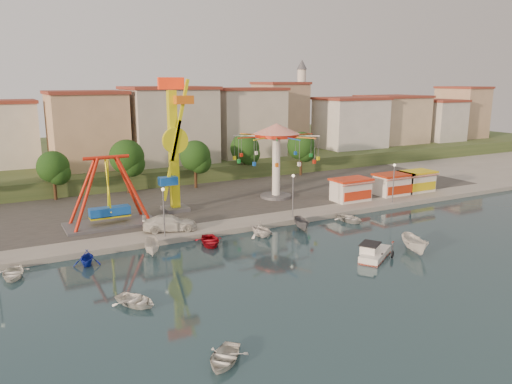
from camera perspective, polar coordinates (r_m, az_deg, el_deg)
ground at (r=46.11m, az=4.47°, el=-8.68°), size 200.00×200.00×0.00m
quay_deck at (r=102.10m, az=-14.70°, el=2.95°), size 200.00×100.00×0.60m
asphalt_pad at (r=71.88m, az=-8.55°, el=-0.48°), size 90.00×28.00×0.01m
hill_terrace at (r=106.73m, az=-15.39°, el=3.97°), size 200.00×60.00×3.00m
pirate_ship_ride at (r=58.52m, az=-16.50°, el=-0.07°), size 10.00×5.00×8.00m
kamikaze_tower at (r=62.37m, az=-9.24°, el=4.97°), size 3.88×3.10×16.50m
wave_swinger at (r=69.08m, az=2.34°, el=5.52°), size 11.60×11.60×10.40m
booth_left at (r=69.44m, az=10.78°, el=0.29°), size 5.40×3.78×3.08m
booth_mid at (r=74.42m, az=15.36°, el=0.88°), size 5.40×3.78×3.08m
booth_right at (r=77.67m, az=17.86°, el=1.20°), size 5.40×3.78×3.08m
lamp_post_1 at (r=53.16m, az=-10.48°, el=-2.44°), size 0.14×0.14×5.00m
lamp_post_2 at (r=59.80m, az=4.24°, el=-0.58°), size 0.14×0.14×5.00m
lamp_post_3 at (r=69.56m, az=15.43°, el=0.87°), size 0.14×0.14×5.00m
tree_1 at (r=73.53m, az=-22.18°, el=2.67°), size 4.35×4.35×6.80m
tree_2 at (r=74.69m, az=-14.56°, el=3.90°), size 5.02×5.02×7.85m
tree_3 at (r=76.35m, az=-6.97°, el=4.12°), size 4.68×4.68×7.32m
tree_4 at (r=83.09m, az=-1.29°, el=5.03°), size 4.86×4.86×7.60m
tree_5 at (r=86.55m, az=5.20°, el=5.26°), size 4.83×4.83×7.54m
building_1 at (r=87.92m, az=-26.89°, el=5.12°), size 12.33×9.01×8.63m
building_2 at (r=89.65m, az=-18.55°, el=6.78°), size 11.95×9.28×11.23m
building_3 at (r=90.11m, az=-9.44°, el=6.64°), size 12.59×10.50×9.20m
building_4 at (r=98.34m, az=-2.61°, el=7.30°), size 10.75×9.23×9.24m
building_5 at (r=103.13m, az=4.58°, el=8.07°), size 12.77×10.96×11.21m
building_6 at (r=108.69m, az=10.32°, el=8.44°), size 8.23×8.98×12.36m
building_7 at (r=120.22m, az=13.29°, el=7.83°), size 11.59×10.93×8.76m
building_8 at (r=125.29m, az=20.15°, el=8.46°), size 12.84×9.28×12.58m
building_9 at (r=137.48m, az=23.04°, el=7.83°), size 12.95×9.17×9.21m
minaret at (r=107.95m, az=5.19°, el=10.36°), size 2.80×2.80×18.00m
cabin_motorboat at (r=49.58m, az=13.33°, el=-6.89°), size 5.06×4.16×1.70m
rowboat_a at (r=39.85m, az=-13.57°, el=-11.97°), size 4.08×4.46×0.75m
rowboat_b at (r=31.81m, az=-3.69°, el=-18.37°), size 4.18×4.22×0.72m
skiff at (r=52.11m, az=17.71°, el=-5.73°), size 3.05×4.70×1.70m
van at (r=55.61m, az=-9.82°, el=-3.51°), size 6.29×3.88×1.70m
moored_boat_0 at (r=48.64m, az=-26.05°, el=-8.36°), size 3.07×3.96×0.76m
moored_boat_1 at (r=49.00m, az=-18.77°, el=-7.10°), size 3.11×3.38×1.50m
moored_boat_2 at (r=50.26m, az=-11.78°, el=-6.21°), size 2.35×4.01×1.46m
moored_boat_3 at (r=52.29m, az=-5.29°, el=-5.60°), size 3.86×4.68×0.84m
moored_boat_4 at (r=54.68m, az=0.56°, el=-4.23°), size 3.55×3.88×1.73m
moored_boat_5 at (r=57.41m, az=5.26°, el=-3.65°), size 2.23×3.79×1.38m
moored_boat_6 at (r=61.51m, az=10.71°, el=-2.99°), size 3.22×4.18×0.80m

